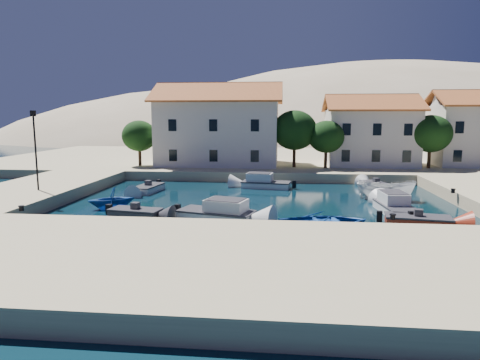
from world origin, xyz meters
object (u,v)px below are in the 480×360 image
Objects in this scene: lamppost at (35,143)px; boat_east at (385,200)px; cabin_cruiser_south at (216,213)px; building_left at (219,123)px; building_right at (472,127)px; rowboat_south at (324,229)px; building_mid at (370,129)px; cabin_cruiser_east at (396,207)px.

boat_east is (27.68, 3.97, -4.75)m from lamppost.
cabin_cruiser_south is at bearing 131.61° from boat_east.
building_right is (30.00, 2.00, -0.46)m from building_left.
building_right is 1.74× the size of cabin_cruiser_south.
building_left is 28.48m from rowboat_south.
building_mid is at bearing -28.92° from rowboat_south.
building_left is 30.07m from building_right.
building_mid is at bearing 75.81° from cabin_cruiser_south.
cabin_cruiser_south reaches higher than boat_east.
building_left is 23.10m from lamppost.
building_mid is 2.12× the size of cabin_cruiser_east.
boat_east is (0.45, 5.14, -0.48)m from cabin_cruiser_east.
lamppost is 27.59m from cabin_cruiser_east.
building_mid reaches higher than cabin_cruiser_east.
building_left reaches higher than cabin_cruiser_east.
building_left is 18.04m from building_mid.
cabin_cruiser_east is (-2.27, -22.17, -4.75)m from building_mid.
lamppost is at bearing 61.97° from rowboat_south.
building_right is 1.52× the size of lamppost.
lamppost is (-29.50, -21.00, -0.47)m from building_mid.
building_right is at bearing 27.93° from lamppost.
building_right is 46.98m from lamppost.
cabin_cruiser_east is (27.23, -1.17, -4.28)m from lamppost.
rowboat_south is at bearing 158.32° from boat_east.
building_left is 26.93m from cabin_cruiser_east.
building_mid is at bearing 2.93° from boat_east.
lamppost is 23.11m from rowboat_south.
lamppost is 1.16× the size of rowboat_south.
lamppost is at bearing 82.91° from cabin_cruiser_east.
building_mid is 1.95× the size of rowboat_south.
building_right is 2.04× the size of boat_east.
building_left is 2.74× the size of rowboat_south.
rowboat_south is at bearing 126.41° from cabin_cruiser_east.
building_right is at bearing 3.81° from building_left.
lamppost is 1.34× the size of boat_east.
building_mid reaches higher than rowboat_south.
building_mid is 29.48m from cabin_cruiser_south.
building_left reaches higher than lamppost.
rowboat_south is 1.08× the size of cabin_cruiser_east.
building_right reaches higher than rowboat_south.
building_right is 37.64m from cabin_cruiser_south.
building_left is at bearing 8.78° from rowboat_south.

